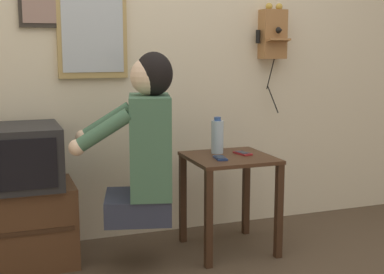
{
  "coord_description": "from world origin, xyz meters",
  "views": [
    {
      "loc": [
        -0.94,
        -2.24,
        1.23
      ],
      "look_at": [
        0.1,
        0.6,
        0.73
      ],
      "focal_mm": 50.0,
      "sensor_mm": 36.0,
      "label": 1
    }
  ],
  "objects_px": {
    "wall_mirror": "(92,17)",
    "water_bottle": "(217,136)",
    "television": "(18,156)",
    "wall_phone_antique": "(273,34)",
    "person": "(145,142)",
    "cell_phone_spare": "(243,153)",
    "cell_phone_held": "(220,158)"
  },
  "relations": [
    {
      "from": "person",
      "to": "water_bottle",
      "type": "xyz_separation_m",
      "value": [
        0.51,
        0.19,
        -0.02
      ]
    },
    {
      "from": "wall_phone_antique",
      "to": "wall_mirror",
      "type": "relative_size",
      "value": 1.01
    },
    {
      "from": "cell_phone_held",
      "to": "water_bottle",
      "type": "height_order",
      "value": "water_bottle"
    },
    {
      "from": "wall_phone_antique",
      "to": "cell_phone_spare",
      "type": "relative_size",
      "value": 5.59
    },
    {
      "from": "television",
      "to": "wall_mirror",
      "type": "height_order",
      "value": "wall_mirror"
    },
    {
      "from": "wall_mirror",
      "to": "water_bottle",
      "type": "bearing_deg",
      "value": -25.6
    },
    {
      "from": "cell_phone_spare",
      "to": "water_bottle",
      "type": "height_order",
      "value": "water_bottle"
    },
    {
      "from": "wall_phone_antique",
      "to": "cell_phone_held",
      "type": "relative_size",
      "value": 5.72
    },
    {
      "from": "wall_mirror",
      "to": "cell_phone_held",
      "type": "distance_m",
      "value": 1.16
    },
    {
      "from": "cell_phone_spare",
      "to": "person",
      "type": "bearing_deg",
      "value": 176.93
    },
    {
      "from": "person",
      "to": "cell_phone_spare",
      "type": "height_order",
      "value": "person"
    },
    {
      "from": "person",
      "to": "television",
      "type": "distance_m",
      "value": 0.71
    },
    {
      "from": "television",
      "to": "wall_mirror",
      "type": "bearing_deg",
      "value": 29.2
    },
    {
      "from": "television",
      "to": "cell_phone_spare",
      "type": "relative_size",
      "value": 3.59
    },
    {
      "from": "cell_phone_held",
      "to": "water_bottle",
      "type": "distance_m",
      "value": 0.21
    },
    {
      "from": "wall_phone_antique",
      "to": "wall_mirror",
      "type": "height_order",
      "value": "wall_mirror"
    },
    {
      "from": "cell_phone_held",
      "to": "cell_phone_spare",
      "type": "height_order",
      "value": "same"
    },
    {
      "from": "wall_mirror",
      "to": "cell_phone_held",
      "type": "relative_size",
      "value": 5.66
    },
    {
      "from": "television",
      "to": "water_bottle",
      "type": "height_order",
      "value": "water_bottle"
    },
    {
      "from": "wall_mirror",
      "to": "water_bottle",
      "type": "relative_size",
      "value": 3.28
    },
    {
      "from": "person",
      "to": "cell_phone_held",
      "type": "height_order",
      "value": "person"
    },
    {
      "from": "wall_phone_antique",
      "to": "cell_phone_held",
      "type": "bearing_deg",
      "value": -141.26
    },
    {
      "from": "television",
      "to": "wall_phone_antique",
      "type": "height_order",
      "value": "wall_phone_antique"
    },
    {
      "from": "wall_mirror",
      "to": "cell_phone_spare",
      "type": "relative_size",
      "value": 5.53
    },
    {
      "from": "cell_phone_held",
      "to": "wall_phone_antique",
      "type": "bearing_deg",
      "value": 46.09
    },
    {
      "from": "wall_mirror",
      "to": "water_bottle",
      "type": "height_order",
      "value": "wall_mirror"
    },
    {
      "from": "person",
      "to": "cell_phone_spare",
      "type": "distance_m",
      "value": 0.66
    },
    {
      "from": "person",
      "to": "cell_phone_held",
      "type": "distance_m",
      "value": 0.47
    },
    {
      "from": "wall_mirror",
      "to": "water_bottle",
      "type": "distance_m",
      "value": 1.06
    },
    {
      "from": "water_bottle",
      "to": "wall_phone_antique",
      "type": "bearing_deg",
      "value": 29.03
    },
    {
      "from": "person",
      "to": "cell_phone_spare",
      "type": "bearing_deg",
      "value": -67.05
    },
    {
      "from": "cell_phone_held",
      "to": "cell_phone_spare",
      "type": "distance_m",
      "value": 0.2
    }
  ]
}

